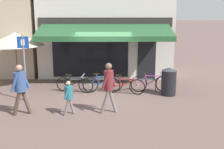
% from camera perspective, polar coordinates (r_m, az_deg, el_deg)
% --- Properties ---
extents(ground_plane, '(160.00, 160.00, 0.00)m').
position_cam_1_polar(ground_plane, '(11.99, -1.66, -3.79)').
color(ground_plane, brown).
extents(shop_front, '(6.87, 4.85, 5.31)m').
position_cam_1_polar(shop_front, '(15.37, -1.04, 10.01)').
color(shop_front, beige).
rests_on(shop_front, ground_plane).
extents(bike_rack_rail, '(3.79, 0.04, 0.57)m').
position_cam_1_polar(bike_rack_rail, '(12.07, 0.38, -1.31)').
color(bike_rack_rail, '#47494F').
rests_on(bike_rack_rail, ground_plane).
extents(bicycle_black, '(1.63, 0.60, 0.81)m').
position_cam_1_polar(bicycle_black, '(12.10, -7.45, -2.00)').
color(bicycle_black, black).
rests_on(bicycle_black, ground_plane).
extents(bicycle_blue, '(1.78, 0.64, 0.84)m').
position_cam_1_polar(bicycle_blue, '(12.12, -1.68, -1.82)').
color(bicycle_blue, black).
rests_on(bicycle_blue, ground_plane).
extents(bicycle_red, '(1.69, 0.64, 0.81)m').
position_cam_1_polar(bicycle_red, '(11.82, 2.76, -2.22)').
color(bicycle_red, black).
rests_on(bicycle_red, ground_plane).
extents(bicycle_purple, '(1.79, 0.52, 0.87)m').
position_cam_1_polar(bicycle_purple, '(12.22, 8.14, -1.76)').
color(bicycle_purple, black).
rests_on(bicycle_purple, ground_plane).
extents(pedestrian_adult, '(0.61, 0.47, 1.77)m').
position_cam_1_polar(pedestrian_adult, '(9.45, -0.49, -1.63)').
color(pedestrian_adult, slate).
rests_on(pedestrian_adult, ground_plane).
extents(pedestrian_child, '(0.40, 0.48, 1.19)m').
position_cam_1_polar(pedestrian_child, '(9.50, -8.62, -4.02)').
color(pedestrian_child, slate).
rests_on(pedestrian_child, ground_plane).
extents(pedestrian_second_adult, '(0.63, 0.57, 1.74)m').
position_cam_1_polar(pedestrian_second_adult, '(9.80, -17.95, -1.95)').
color(pedestrian_second_adult, '#47382D').
rests_on(pedestrian_second_adult, ground_plane).
extents(litter_bin, '(0.62, 0.62, 1.16)m').
position_cam_1_polar(litter_bin, '(11.82, 11.64, -1.38)').
color(litter_bin, black).
rests_on(litter_bin, ground_plane).
extents(parking_sign, '(0.44, 0.07, 2.56)m').
position_cam_1_polar(parking_sign, '(11.16, -17.21, 2.59)').
color(parking_sign, slate).
rests_on(parking_sign, ground_plane).
extents(cafe_parasol, '(2.59, 2.59, 2.47)m').
position_cam_1_polar(cafe_parasol, '(13.46, -18.91, 6.82)').
color(cafe_parasol, '#4C3D2D').
rests_on(cafe_parasol, ground_plane).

